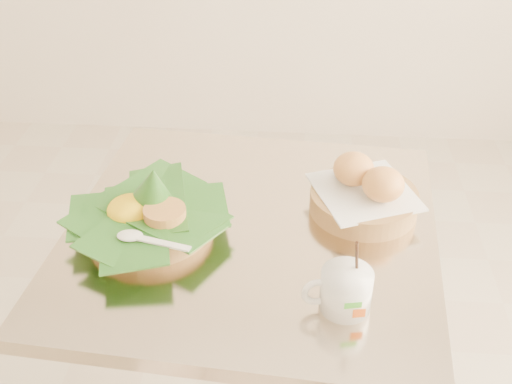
# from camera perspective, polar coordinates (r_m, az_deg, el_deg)

# --- Properties ---
(cafe_table) EXTENTS (0.75, 0.75, 0.75)m
(cafe_table) POSITION_cam_1_polar(r_m,az_deg,el_deg) (1.38, -0.36, -10.48)
(cafe_table) COLOR gray
(cafe_table) RESTS_ON floor
(rice_basket) EXTENTS (0.29, 0.29, 0.15)m
(rice_basket) POSITION_cam_1_polar(r_m,az_deg,el_deg) (1.22, -9.51, -1.75)
(rice_basket) COLOR #A27645
(rice_basket) RESTS_ON cafe_table
(bread_basket) EXTENTS (0.23, 0.23, 0.11)m
(bread_basket) POSITION_cam_1_polar(r_m,az_deg,el_deg) (1.27, 9.66, -0.15)
(bread_basket) COLOR #A27645
(bread_basket) RESTS_ON cafe_table
(coffee_mug) EXTENTS (0.12, 0.09, 0.14)m
(coffee_mug) POSITION_cam_1_polar(r_m,az_deg,el_deg) (1.05, 7.89, -8.56)
(coffee_mug) COLOR white
(coffee_mug) RESTS_ON cafe_table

